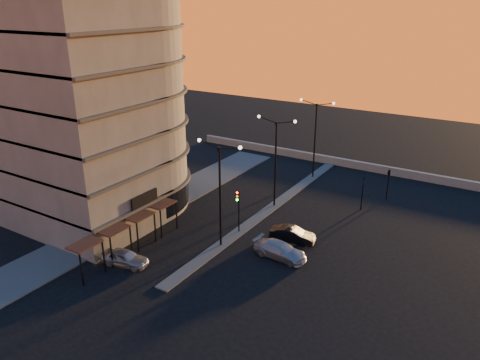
% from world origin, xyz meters
% --- Properties ---
extents(ground, '(120.00, 120.00, 0.00)m').
position_xyz_m(ground, '(0.00, 0.00, 0.00)').
color(ground, black).
rests_on(ground, ground).
extents(sidewalk_west, '(5.00, 40.00, 0.12)m').
position_xyz_m(sidewalk_west, '(-10.50, 4.00, 0.06)').
color(sidewalk_west, '#4D4D4A').
rests_on(sidewalk_west, ground).
extents(median, '(1.20, 36.00, 0.12)m').
position_xyz_m(median, '(0.00, 10.00, 0.06)').
color(median, '#4D4D4A').
rests_on(median, ground).
extents(parapet, '(44.00, 0.50, 1.00)m').
position_xyz_m(parapet, '(2.00, 26.00, 0.50)').
color(parapet, slate).
rests_on(parapet, ground).
extents(building, '(14.35, 17.08, 25.00)m').
position_xyz_m(building, '(-14.00, 0.03, 11.91)').
color(building, '#656159').
rests_on(building, ground).
extents(streetlamp_near, '(4.32, 0.32, 9.51)m').
position_xyz_m(streetlamp_near, '(0.00, 0.00, 5.59)').
color(streetlamp_near, black).
rests_on(streetlamp_near, ground).
extents(streetlamp_mid, '(4.32, 0.32, 9.51)m').
position_xyz_m(streetlamp_mid, '(0.00, 10.00, 5.59)').
color(streetlamp_mid, black).
rests_on(streetlamp_mid, ground).
extents(streetlamp_far, '(4.32, 0.32, 9.51)m').
position_xyz_m(streetlamp_far, '(0.00, 20.00, 5.59)').
color(streetlamp_far, black).
rests_on(streetlamp_far, ground).
extents(traffic_light_main, '(0.28, 0.44, 4.25)m').
position_xyz_m(traffic_light_main, '(0.00, 2.87, 2.89)').
color(traffic_light_main, black).
rests_on(traffic_light_main, ground).
extents(signal_east_a, '(0.13, 0.16, 3.60)m').
position_xyz_m(signal_east_a, '(8.00, 14.00, 1.93)').
color(signal_east_a, black).
rests_on(signal_east_a, ground).
extents(signal_east_b, '(0.42, 1.99, 3.60)m').
position_xyz_m(signal_east_b, '(9.50, 18.00, 3.10)').
color(signal_east_b, black).
rests_on(signal_east_b, ground).
extents(car_hatchback, '(4.19, 2.36, 1.34)m').
position_xyz_m(car_hatchback, '(-4.83, -6.78, 0.67)').
color(car_hatchback, '#A3A4AA').
rests_on(car_hatchback, ground).
extents(car_sedan, '(4.24, 2.05, 1.34)m').
position_xyz_m(car_sedan, '(5.00, 4.05, 0.67)').
color(car_sedan, black).
rests_on(car_sedan, ground).
extents(car_wagon, '(4.73, 2.14, 1.35)m').
position_xyz_m(car_wagon, '(5.34, 0.97, 0.67)').
color(car_wagon, '#A6A9AE').
rests_on(car_wagon, ground).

